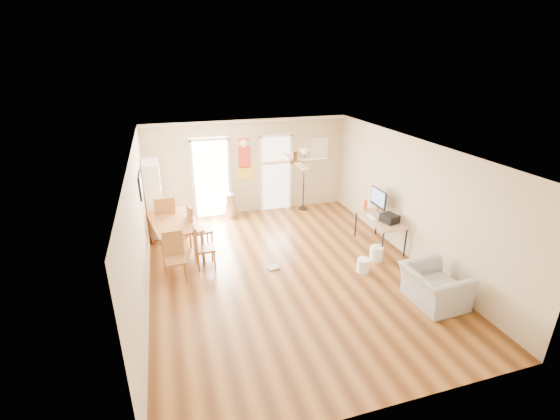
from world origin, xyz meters
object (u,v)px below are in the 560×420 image
object	(u,v)px
dining_chair_near	(175,258)
torchiere_lamp	(304,180)
dining_table	(176,237)
armchair	(434,287)
bookshelf	(154,198)
wastebasket_a	(376,253)
computer_desk	(379,232)
printer	(390,218)
wastebasket_b	(363,265)
dining_chair_right_b	(205,246)
dining_chair_far	(166,218)
trash_can	(230,205)
dining_chair_right_a	(200,227)

from	to	relation	value
dining_chair_near	torchiere_lamp	xyz separation A→B (m)	(3.70, 2.83, 0.40)
dining_table	armchair	world-z (taller)	dining_table
bookshelf	wastebasket_a	xyz separation A→B (m)	(4.53, -2.83, -0.76)
dining_chair_near	armchair	size ratio (longest dim) A/B	0.94
computer_desk	wastebasket_a	size ratio (longest dim) A/B	3.97
computer_desk	printer	world-z (taller)	printer
wastebasket_a	armchair	xyz separation A→B (m)	(0.17, -1.68, 0.17)
wastebasket_b	dining_chair_near	bearing A→B (deg)	167.49
dining_table	computer_desk	distance (m)	4.64
dining_chair_near	printer	distance (m)	4.67
dining_chair_right_b	armchair	world-z (taller)	dining_chair_right_b
dining_table	dining_chair_far	distance (m)	0.75
dining_chair_near	dining_chair_far	size ratio (longest dim) A/B	0.86
dining_chair_right_b	trash_can	world-z (taller)	dining_chair_right_b
trash_can	wastebasket_b	size ratio (longest dim) A/B	2.29
dining_table	dining_chair_right_b	xyz separation A→B (m)	(0.55, -0.81, 0.09)
bookshelf	dining_chair_right_a	distance (m)	1.59
dining_chair_right_b	printer	distance (m)	4.09
dining_chair_right_b	wastebasket_a	size ratio (longest dim) A/B	2.91
dining_chair_near	dining_chair_far	xyz separation A→B (m)	(-0.11, 1.88, 0.08)
computer_desk	dining_chair_right_b	bearing A→B (deg)	176.61
printer	wastebasket_b	size ratio (longest dim) A/B	1.18
bookshelf	dining_chair_near	xyz separation A→B (m)	(0.34, -2.38, -0.43)
dining_chair_right_a	torchiere_lamp	world-z (taller)	torchiere_lamp
dining_chair_right_b	dining_chair_far	bearing A→B (deg)	22.85
armchair	trash_can	bearing A→B (deg)	27.04
dining_chair_right_b	printer	bearing A→B (deg)	-98.90
computer_desk	armchair	distance (m)	2.27
trash_can	armchair	world-z (taller)	trash_can
dining_chair_right_b	torchiere_lamp	size ratio (longest dim) A/B	0.54
dining_chair_right_b	printer	xyz separation A→B (m)	(4.05, -0.47, 0.31)
wastebasket_a	dining_chair_near	bearing A→B (deg)	173.80
dining_chair_right_b	torchiere_lamp	xyz separation A→B (m)	(3.09, 2.47, 0.41)
dining_chair_right_a	wastebasket_a	size ratio (longest dim) A/B	3.41
dining_chair_near	armchair	xyz separation A→B (m)	(4.36, -2.14, -0.15)
printer	wastebasket_b	bearing A→B (deg)	-158.10
dining_chair_right_b	armchair	size ratio (longest dim) A/B	0.92
torchiere_lamp	wastebasket_b	size ratio (longest dim) A/B	5.95
bookshelf	dining_chair_right_b	distance (m)	2.28
printer	wastebasket_a	world-z (taller)	printer
trash_can	torchiere_lamp	distance (m)	2.19
computer_desk	dining_chair_near	bearing A→B (deg)	-178.47
wastebasket_a	wastebasket_b	xyz separation A→B (m)	(-0.51, -0.36, -0.02)
printer	wastebasket_a	distance (m)	0.85
printer	wastebasket_a	xyz separation A→B (m)	(-0.47, -0.35, -0.63)
dining_chair_right_a	dining_chair_far	distance (m)	1.02
dining_chair_right_a	trash_can	xyz separation A→B (m)	(0.98, 1.72, -0.22)
dining_chair_right_a	bookshelf	bearing A→B (deg)	28.92
trash_can	printer	distance (m)	4.30
wastebasket_b	computer_desk	bearing A→B (deg)	46.07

